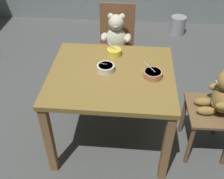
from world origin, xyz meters
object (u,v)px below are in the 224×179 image
Objects in this scene: teddy_chair_far_center at (116,40)px; teddy_chair_near_right at (220,100)px; metal_pail at (178,25)px; porridge_bowl_yellow_far_center at (114,52)px; dining_table at (111,84)px; porridge_bowl_white_center at (106,68)px; porridge_bowl_terracotta_near_right at (153,74)px.

teddy_chair_near_right is at bearing 46.55° from teddy_chair_far_center.
porridge_bowl_yellow_far_center is at bearing -113.30° from metal_pail.
teddy_chair_far_center is 3.45× the size of metal_pail.
porridge_bowl_yellow_far_center is (0.00, 0.27, 0.13)m from dining_table.
porridge_bowl_terracotta_near_right is at bearing -7.69° from porridge_bowl_white_center.
dining_table is 0.81m from teddy_chair_far_center.
porridge_bowl_white_center is (-0.05, 0.03, 0.13)m from dining_table.
teddy_chair_far_center reaches higher than porridge_bowl_terracotta_near_right.
teddy_chair_far_center is at bearing 88.24° from porridge_bowl_white_center.
porridge_bowl_white_center is at bearing -6.40° from teddy_chair_near_right.
porridge_bowl_terracotta_near_right is at bearing -3.37° from dining_table.
teddy_chair_far_center is at bearing 91.67° from dining_table.
teddy_chair_near_right is 6.57× the size of porridge_bowl_yellow_far_center.
porridge_bowl_terracotta_near_right is (0.32, -0.02, 0.13)m from dining_table.
teddy_chair_near_right is 3.15× the size of metal_pail.
porridge_bowl_yellow_far_center is 0.42m from porridge_bowl_terracotta_near_right.
teddy_chair_far_center is 1.23m from teddy_chair_near_right.
porridge_bowl_terracotta_near_right reaches higher than porridge_bowl_yellow_far_center.
teddy_chair_near_right is at bearing -4.94° from porridge_bowl_white_center.
porridge_bowl_white_center is 2.37m from metal_pail.
dining_table is 1.16× the size of teddy_chair_near_right.
porridge_bowl_terracotta_near_right reaches higher than teddy_chair_near_right.
dining_table is 6.95× the size of porridge_bowl_white_center.
porridge_bowl_terracotta_near_right is (0.36, -0.05, -0.00)m from porridge_bowl_white_center.
teddy_chair_near_right is 0.93m from porridge_bowl_white_center.
dining_table is 1.06× the size of teddy_chair_far_center.
porridge_bowl_yellow_far_center is (0.03, -0.54, 0.18)m from teddy_chair_far_center.
teddy_chair_far_center is 1.10× the size of teddy_chair_near_right.
porridge_bowl_yellow_far_center is at bearing 137.73° from porridge_bowl_terracotta_near_right.
porridge_bowl_yellow_far_center is (-0.86, 0.31, 0.20)m from teddy_chair_near_right.
teddy_chair_far_center is at bearing -121.93° from metal_pail.
metal_pail is (0.81, 2.15, -0.49)m from dining_table.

